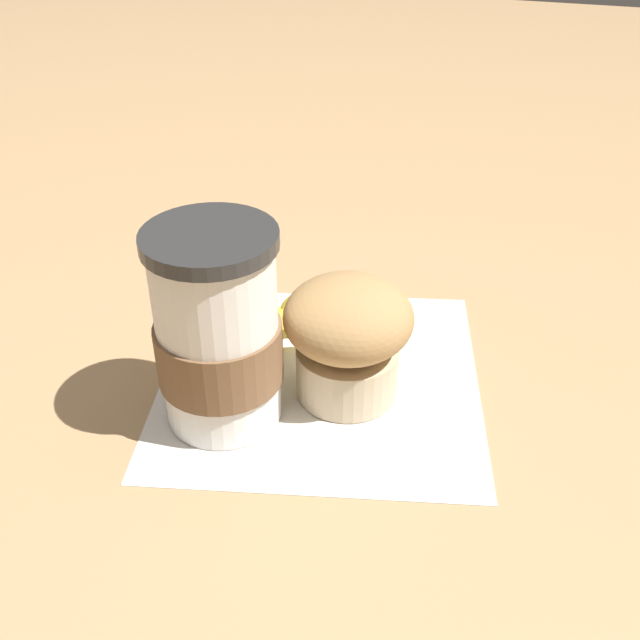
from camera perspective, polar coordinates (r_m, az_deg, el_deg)
name	(u,v)px	position (r m, az deg, el deg)	size (l,w,h in m)	color
ground_plane	(320,379)	(0.58, 0.00, -4.50)	(3.00, 3.00, 0.00)	tan
paper_napkin	(320,378)	(0.58, 0.00, -4.44)	(0.24, 0.24, 0.00)	white
coffee_cup	(218,334)	(0.51, -7.78, -1.06)	(0.09, 0.09, 0.14)	white
muffin	(348,335)	(0.53, 2.14, -1.12)	(0.09, 0.09, 0.09)	beige
banana	(262,332)	(0.59, -4.46, -0.92)	(0.14, 0.09, 0.04)	yellow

